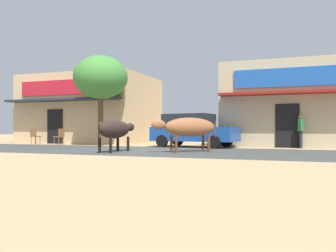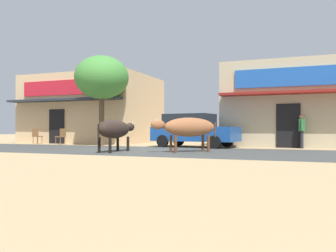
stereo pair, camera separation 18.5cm
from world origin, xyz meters
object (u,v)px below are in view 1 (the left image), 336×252
object	(u,v)px
cow_near_brown	(115,129)
cow_far_dark	(189,127)
roadside_tree	(101,78)
parked_hatchback_car	(193,130)
pedestrian_by_shop	(301,128)
cafe_chair_near_tree	(60,136)
cafe_chair_by_doorway	(35,135)

from	to	relation	value
cow_near_brown	cow_far_dark	size ratio (longest dim) A/B	1.15
roadside_tree	parked_hatchback_car	size ratio (longest dim) A/B	1.10
roadside_tree	pedestrian_by_shop	xyz separation A→B (m)	(10.10, 0.95, -2.74)
cow_far_dark	cafe_chair_near_tree	bearing A→B (deg)	157.79
cow_far_dark	pedestrian_by_shop	distance (m)	5.99
cafe_chair_near_tree	cafe_chair_by_doorway	distance (m)	1.97
cow_near_brown	roadside_tree	bearing A→B (deg)	127.26
parked_hatchback_car	cow_far_dark	bearing A→B (deg)	-76.29
cow_far_dark	pedestrian_by_shop	bearing A→B (deg)	46.47
cafe_chair_by_doorway	pedestrian_by_shop	bearing A→B (deg)	2.16
cow_far_dark	cafe_chair_by_doorway	distance (m)	11.38
parked_hatchback_car	cow_near_brown	distance (m)	4.87
cow_far_dark	cafe_chair_near_tree	xyz separation A→B (m)	(-8.77, 3.58, -0.44)
cow_near_brown	parked_hatchback_car	bearing A→B (deg)	67.60
pedestrian_by_shop	cafe_chair_by_doorway	world-z (taller)	pedestrian_by_shop
pedestrian_by_shop	cafe_chair_near_tree	size ratio (longest dim) A/B	1.71
cow_far_dark	cafe_chair_near_tree	world-z (taller)	cow_far_dark
pedestrian_by_shop	cafe_chair_near_tree	xyz separation A→B (m)	(-12.89, -0.76, -0.41)
roadside_tree	cow_far_dark	xyz separation A→B (m)	(5.98, -3.39, -2.71)
roadside_tree	cow_far_dark	distance (m)	7.39
cow_far_dark	cow_near_brown	bearing A→B (deg)	-162.67
parked_hatchback_car	cow_near_brown	size ratio (longest dim) A/B	1.65
cafe_chair_by_doorway	parked_hatchback_car	bearing A→B (deg)	-0.80
roadside_tree	pedestrian_by_shop	size ratio (longest dim) A/B	3.08
roadside_tree	parked_hatchback_car	world-z (taller)	roadside_tree
parked_hatchback_car	cafe_chair_by_doorway	world-z (taller)	parked_hatchback_car
cow_near_brown	cafe_chair_near_tree	xyz separation A→B (m)	(-6.02, 4.44, -0.37)
cow_near_brown	cafe_chair_near_tree	world-z (taller)	cow_near_brown
roadside_tree	cow_near_brown	world-z (taller)	roadside_tree
cow_near_brown	cow_far_dark	distance (m)	2.88
cafe_chair_near_tree	pedestrian_by_shop	bearing A→B (deg)	3.39
roadside_tree	cafe_chair_by_doorway	xyz separation A→B (m)	(-4.74, 0.39, -3.15)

